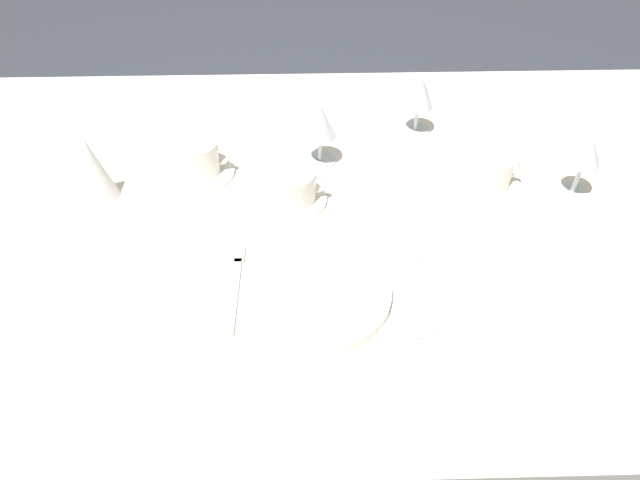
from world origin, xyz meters
TOP-DOWN VIEW (x-y plane):
  - ground_plane at (0.00, 0.00)m, footprint 6.00×6.00m
  - dining_table at (0.00, 0.00)m, footprint 1.80×1.11m
  - dinner_plate at (-0.01, -0.22)m, footprint 0.24×0.24m
  - fork_outer at (-0.16, -0.19)m, footprint 0.02×0.21m
  - dinner_knife at (0.15, -0.22)m, footprint 0.02×0.22m
  - spoon_soup at (0.17, -0.18)m, footprint 0.03×0.21m
  - saucer_left at (-0.05, 0.03)m, footprint 0.13×0.13m
  - coffee_cup_left at (-0.05, 0.03)m, footprint 0.11×0.09m
  - saucer_right at (0.35, 0.07)m, footprint 0.13×0.13m
  - coffee_cup_right at (0.35, 0.07)m, footprint 0.11×0.08m
  - saucer_far at (-0.25, 0.12)m, footprint 0.14×0.14m
  - coffee_cup_far at (-0.25, 0.12)m, footprint 0.10×0.08m
  - wine_glass_centre at (-0.00, 0.16)m, footprint 0.07×0.07m
  - wine_glass_left at (0.52, 0.04)m, footprint 0.06×0.06m
  - wine_glass_right at (0.23, 0.27)m, footprint 0.07×0.07m
  - napkin_folded at (-0.45, 0.06)m, footprint 0.07×0.07m

SIDE VIEW (x-z plane):
  - ground_plane at x=0.00m, z-range 0.00..0.00m
  - dining_table at x=0.00m, z-range 0.29..1.03m
  - fork_outer at x=-0.16m, z-range 0.74..0.74m
  - spoon_soup at x=0.17m, z-range 0.74..0.75m
  - dinner_knife at x=0.15m, z-range 0.74..0.74m
  - saucer_left at x=-0.05m, z-range 0.74..0.75m
  - saucer_right at x=0.35m, z-range 0.74..0.75m
  - saucer_far at x=-0.25m, z-range 0.74..0.75m
  - dinner_plate at x=-0.01m, z-range 0.74..0.76m
  - coffee_cup_left at x=-0.05m, z-range 0.75..0.81m
  - coffee_cup_right at x=0.35m, z-range 0.75..0.82m
  - coffee_cup_far at x=-0.25m, z-range 0.75..0.82m
  - napkin_folded at x=-0.45m, z-range 0.74..0.89m
  - wine_glass_centre at x=0.00m, z-range 0.77..0.91m
  - wine_glass_left at x=0.52m, z-range 0.77..0.91m
  - wine_glass_right at x=0.23m, z-range 0.77..0.91m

